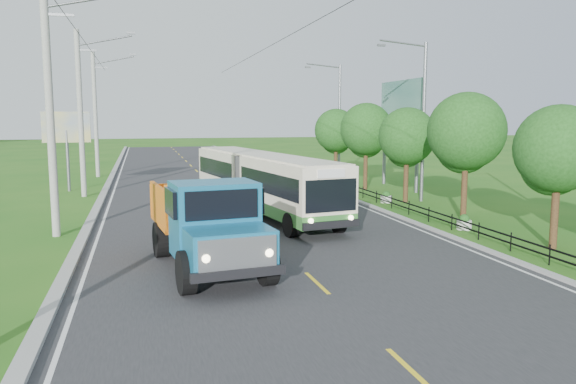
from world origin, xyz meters
name	(u,v)px	position (x,y,z in m)	size (l,w,h in m)	color
ground	(317,283)	(0.00, 0.00, 0.00)	(240.00, 240.00, 0.00)	#215D16
road	(221,194)	(0.00, 20.00, 0.01)	(14.00, 120.00, 0.02)	#28282B
curb_left	(102,197)	(-7.20, 20.00, 0.07)	(0.40, 120.00, 0.15)	#9E9E99
curb_right	(328,190)	(7.15, 20.00, 0.05)	(0.30, 120.00, 0.10)	#9E9E99
edge_line_left	(112,197)	(-6.65, 20.00, 0.02)	(0.12, 120.00, 0.00)	silver
edge_line_right	(321,190)	(6.65, 20.00, 0.02)	(0.12, 120.00, 0.00)	silver
centre_dash	(317,283)	(0.00, 0.00, 0.02)	(0.12, 2.20, 0.00)	yellow
railing_right	(376,198)	(8.00, 14.00, 0.30)	(0.04, 40.00, 0.60)	black
pole_near	(51,110)	(-8.26, 9.00, 5.09)	(3.51, 0.32, 10.00)	gray
pole_mid	(81,113)	(-8.26, 21.00, 5.09)	(3.51, 0.32, 10.00)	gray
pole_far	(96,114)	(-8.26, 33.00, 5.09)	(3.51, 0.32, 10.00)	gray
tree_second	(557,153)	(9.86, 2.14, 3.52)	(3.18, 3.26, 5.30)	#382314
tree_third	(466,135)	(9.86, 8.14, 3.99)	(3.60, 3.62, 6.00)	#382314
tree_fourth	(407,139)	(9.86, 14.14, 3.59)	(3.24, 3.31, 5.40)	#382314
tree_fifth	(366,132)	(9.86, 20.14, 3.85)	(3.48, 3.52, 5.80)	#382314
tree_back	(336,133)	(9.86, 26.14, 3.65)	(3.30, 3.36, 5.50)	#382314
streetlight_mid	(421,116)	(10.64, 14.00, 4.90)	(3.02, 0.20, 9.07)	slate
streetlight_far	(338,116)	(10.64, 28.00, 4.90)	(3.02, 0.20, 9.07)	slate
planter_near	(464,223)	(8.60, 6.00, 0.29)	(0.64, 0.64, 0.67)	silver
planter_mid	(386,198)	(8.60, 14.00, 0.29)	(0.64, 0.64, 0.67)	silver
planter_far	(338,182)	(8.60, 22.00, 0.29)	(0.64, 0.64, 0.67)	silver
billboard_left	(66,132)	(-9.50, 24.00, 3.87)	(3.00, 0.20, 5.20)	slate
billboard_right	(401,110)	(12.30, 20.00, 5.34)	(0.24, 6.00, 7.30)	slate
bus	(261,178)	(1.02, 12.61, 1.76)	(4.77, 15.34, 2.93)	#2F6E2C
dump_truck	(207,218)	(-2.89, 2.44, 1.65)	(3.41, 7.17, 2.91)	#166389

